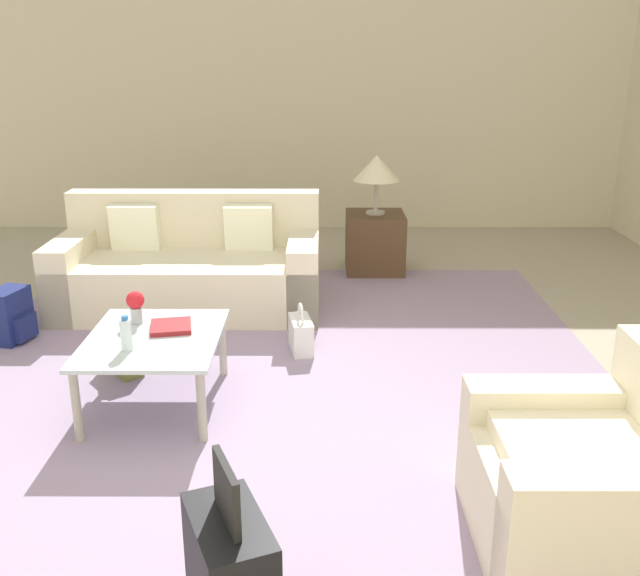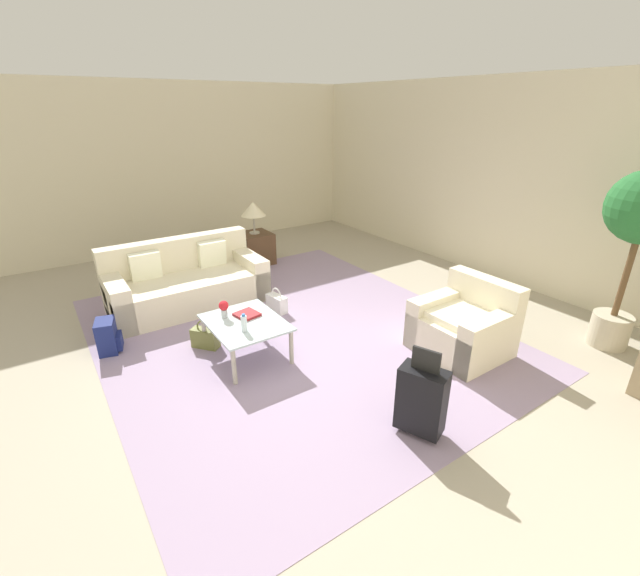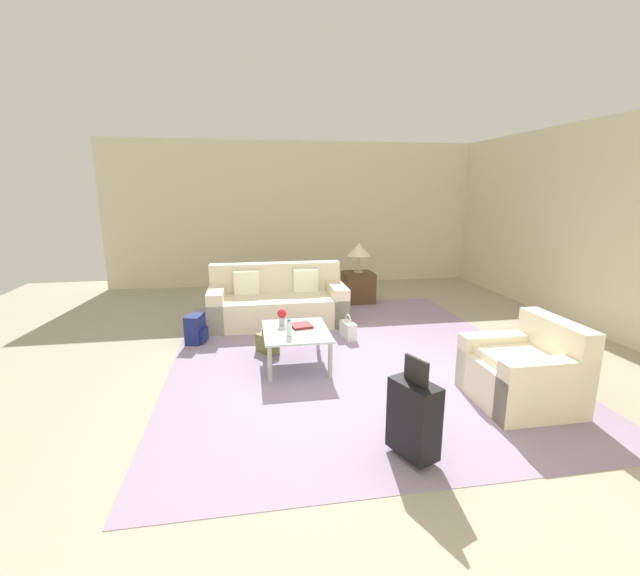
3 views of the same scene
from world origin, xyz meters
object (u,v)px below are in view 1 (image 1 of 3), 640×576
at_px(armchair, 602,488).
at_px(water_bottle, 126,334).
at_px(side_table, 375,242).
at_px(coffee_table, 154,345).
at_px(flower_vase, 136,304).
at_px(handbag_white, 301,334).
at_px(backpack_navy, 11,316).
at_px(table_lamp, 377,169).
at_px(coffee_table_book, 171,327).
at_px(couch, 191,270).
at_px(handbag_olive, 123,354).

distance_m(armchair, water_bottle, 2.53).
bearing_deg(water_bottle, armchair, 64.14).
bearing_deg(side_table, coffee_table, -28.18).
relative_size(armchair, flower_vase, 4.59).
height_order(handbag_white, backpack_navy, backpack_navy).
xyz_separation_m(table_lamp, handbag_white, (1.97, -0.66, -0.86)).
bearing_deg(handbag_white, armchair, 32.00).
relative_size(side_table, backpack_navy, 1.41).
bearing_deg(table_lamp, coffee_table_book, -27.92).
bearing_deg(backpack_navy, coffee_table_book, 57.36).
distance_m(water_bottle, backpack_navy, 1.72).
height_order(coffee_table_book, backpack_navy, coffee_table_book).
bearing_deg(backpack_navy, coffee_table, 52.29).
bearing_deg(backpack_navy, side_table, 122.87).
relative_size(coffee_table, side_table, 1.67).
bearing_deg(couch, armchair, 36.18).
bearing_deg(handbag_white, handbag_olive, -72.44).
height_order(coffee_table, table_lamp, table_lamp).
xyz_separation_m(flower_vase, backpack_navy, (-0.78, -1.14, -0.37)).
relative_size(coffee_table, handbag_white, 2.64).
height_order(water_bottle, handbag_olive, water_bottle).
bearing_deg(side_table, flower_vase, -32.60).
bearing_deg(water_bottle, flower_vase, -173.21).
xyz_separation_m(coffee_table_book, handbag_olive, (-0.34, -0.41, -0.33)).
bearing_deg(flower_vase, handbag_white, 121.41).
bearing_deg(side_table, water_bottle, -28.07).
bearing_deg(flower_vase, couch, 178.19).
height_order(coffee_table_book, table_lamp, table_lamp).
bearing_deg(table_lamp, flower_vase, -32.60).
relative_size(coffee_table_book, handbag_olive, 0.68).
bearing_deg(coffee_table_book, side_table, 141.15).
distance_m(flower_vase, side_table, 3.08).
bearing_deg(side_table, backpack_navy, -57.13).
bearing_deg(coffee_table, coffee_table_book, 146.31).
relative_size(water_bottle, handbag_olive, 0.57).
relative_size(flower_vase, handbag_olive, 0.57).
relative_size(table_lamp, handbag_olive, 1.56).
bearing_deg(backpack_navy, flower_vase, 55.71).
relative_size(water_bottle, side_table, 0.36).
bearing_deg(water_bottle, backpack_navy, -135.18).
relative_size(side_table, table_lamp, 1.01).
height_order(coffee_table, water_bottle, water_bottle).
bearing_deg(flower_vase, coffee_table, 34.29).
bearing_deg(couch, flower_vase, -1.81).
distance_m(side_table, table_lamp, 0.71).
bearing_deg(side_table, coffee_table_book, -27.92).
xyz_separation_m(flower_vase, handbag_olive, (-0.24, -0.18, -0.44)).
xyz_separation_m(couch, armchair, (3.10, 2.27, -0.01)).
xyz_separation_m(handbag_olive, backpack_navy, (-0.54, -0.96, 0.06)).
height_order(water_bottle, handbag_white, water_bottle).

